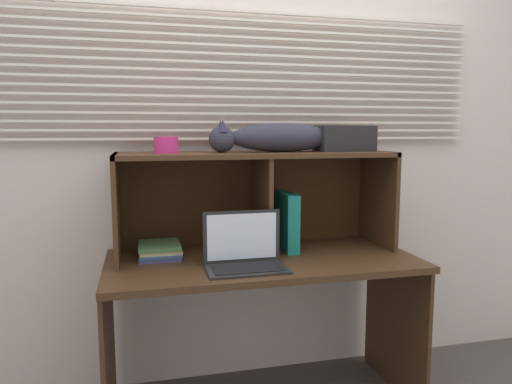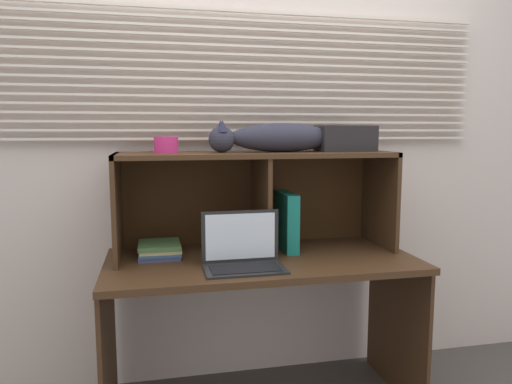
{
  "view_description": "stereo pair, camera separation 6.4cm",
  "coord_description": "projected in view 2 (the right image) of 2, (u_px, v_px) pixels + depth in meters",
  "views": [
    {
      "loc": [
        -0.53,
        -1.88,
        1.32
      ],
      "look_at": [
        0.0,
        0.3,
        1.02
      ],
      "focal_mm": 33.15,
      "sensor_mm": 36.0,
      "label": 1
    },
    {
      "loc": [
        -0.47,
        -1.89,
        1.32
      ],
      "look_at": [
        0.0,
        0.3,
        1.02
      ],
      "focal_mm": 33.15,
      "sensor_mm": 36.0,
      "label": 2
    }
  ],
  "objects": [
    {
      "name": "book_stack",
      "position": [
        160.0,
        249.0,
        2.2
      ],
      "size": [
        0.19,
        0.22,
        0.06
      ],
      "color": "#404879",
      "rests_on": "desk"
    },
    {
      "name": "small_basket",
      "position": [
        166.0,
        145.0,
        2.15
      ],
      "size": [
        0.11,
        0.11,
        0.07
      ],
      "primitive_type": "cylinder",
      "color": "#CE2E78",
      "rests_on": "hutch_shelf_unit"
    },
    {
      "name": "laptop",
      "position": [
        243.0,
        255.0,
        2.02
      ],
      "size": [
        0.34,
        0.2,
        0.24
      ],
      "color": "black",
      "rests_on": "desk"
    },
    {
      "name": "hutch_shelf_unit",
      "position": [
        255.0,
        182.0,
        2.29
      ],
      "size": [
        1.31,
        0.39,
        0.48
      ],
      "color": "#432A18",
      "rests_on": "desk"
    },
    {
      "name": "back_panel_with_blinds",
      "position": [
        246.0,
        142.0,
        2.47
      ],
      "size": [
        4.4,
        0.08,
        2.5
      ],
      "color": "beige",
      "rests_on": "ground"
    },
    {
      "name": "storage_box",
      "position": [
        345.0,
        139.0,
        2.33
      ],
      "size": [
        0.27,
        0.16,
        0.13
      ],
      "primitive_type": "cube",
      "color": "black",
      "rests_on": "hutch_shelf_unit"
    },
    {
      "name": "cat",
      "position": [
        276.0,
        138.0,
        2.25
      ],
      "size": [
        0.82,
        0.15,
        0.15
      ],
      "color": "#2D2D3B",
      "rests_on": "hutch_shelf_unit"
    },
    {
      "name": "binder_upright",
      "position": [
        287.0,
        221.0,
        2.32
      ],
      "size": [
        0.06,
        0.25,
        0.28
      ],
      "primitive_type": "cube",
      "color": "#187E70",
      "rests_on": "desk"
    },
    {
      "name": "desk",
      "position": [
        262.0,
        288.0,
        2.2
      ],
      "size": [
        1.41,
        0.66,
        0.73
      ],
      "color": "#432A18",
      "rests_on": "ground"
    }
  ]
}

